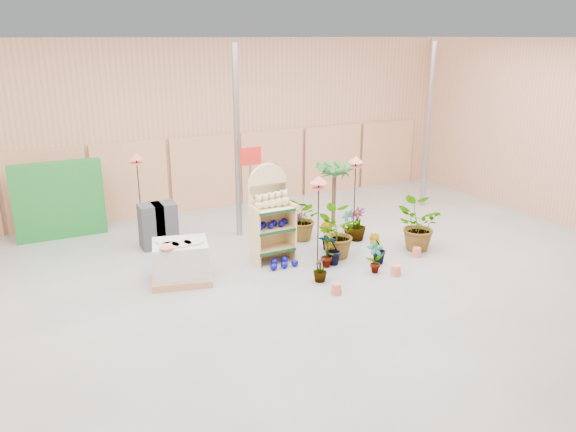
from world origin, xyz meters
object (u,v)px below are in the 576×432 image
object	(u,v)px
pallet_stack	(181,262)
bird_table_front	(319,183)
potted_plant_2	(335,233)
display_shelf	(270,217)

from	to	relation	value
pallet_stack	bird_table_front	xyz separation A→B (m)	(2.65, -0.65, 1.41)
pallet_stack	potted_plant_2	world-z (taller)	potted_plant_2
display_shelf	bird_table_front	bearing A→B (deg)	-56.29
bird_table_front	potted_plant_2	bearing A→B (deg)	31.20
pallet_stack	potted_plant_2	xyz separation A→B (m)	(3.30, -0.26, 0.14)
bird_table_front	potted_plant_2	distance (m)	1.48
display_shelf	bird_table_front	size ratio (longest dim) A/B	1.06
bird_table_front	potted_plant_2	world-z (taller)	bird_table_front
pallet_stack	potted_plant_2	distance (m)	3.31
display_shelf	pallet_stack	bearing A→B (deg)	-173.70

